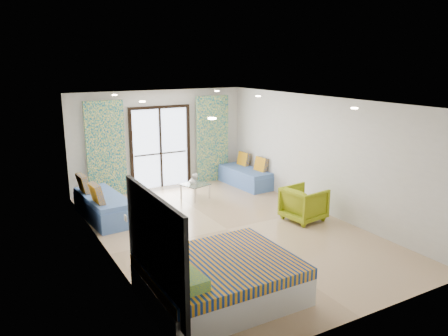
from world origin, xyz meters
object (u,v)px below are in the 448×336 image
daybed_right (245,176)px  coffee_table (195,186)px  bed (219,279)px  daybed_left (103,206)px  armchair (304,202)px

daybed_right → coffee_table: (-1.78, -0.40, 0.08)m
bed → daybed_right: 6.13m
daybed_left → daybed_right: (4.23, 0.70, -0.03)m
daybed_left → coffee_table: bearing=2.2°
daybed_right → armchair: daybed_right is taller
daybed_left → armchair: 4.51m
bed → daybed_right: bearing=54.1°
daybed_right → bed: bearing=-130.0°
bed → armchair: 3.80m
daybed_right → coffee_table: 1.83m
daybed_left → coffee_table: size_ratio=2.73×
bed → daybed_left: 4.31m
daybed_right → daybed_left: bearing=-174.6°
daybed_right → armchair: (-0.35, -2.99, 0.14)m
bed → daybed_right: size_ratio=1.21×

